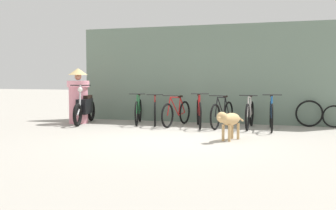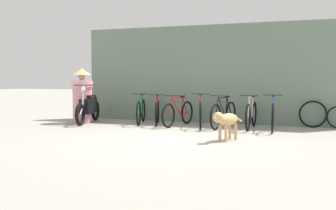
{
  "view_description": "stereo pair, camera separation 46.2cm",
  "coord_description": "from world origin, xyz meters",
  "px_view_note": "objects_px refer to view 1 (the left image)",
  "views": [
    {
      "loc": [
        2.3,
        -8.07,
        1.34
      ],
      "look_at": [
        -0.59,
        1.28,
        0.65
      ],
      "focal_mm": 42.0,
      "sensor_mm": 36.0,
      "label": 1
    },
    {
      "loc": [
        2.74,
        -7.92,
        1.34
      ],
      "look_at": [
        -0.59,
        1.28,
        0.65
      ],
      "focal_mm": 42.0,
      "sensor_mm": 36.0,
      "label": 2
    }
  ],
  "objects_px": {
    "stray_dog": "(229,120)",
    "person_in_robes": "(78,95)",
    "bicycle_3": "(199,113)",
    "bicycle_4": "(222,114)",
    "bicycle_2": "(176,113)",
    "spare_tire_right": "(334,116)",
    "motorcycle": "(85,108)",
    "bicycle_0": "(138,111)",
    "bicycle_1": "(155,112)",
    "spare_tire_left": "(309,114)",
    "bicycle_5": "(250,115)",
    "bicycle_6": "(271,115)"
  },
  "relations": [
    {
      "from": "bicycle_3",
      "to": "person_in_robes",
      "type": "height_order",
      "value": "person_in_robes"
    },
    {
      "from": "bicycle_3",
      "to": "bicycle_5",
      "type": "distance_m",
      "value": 1.34
    },
    {
      "from": "motorcycle",
      "to": "person_in_robes",
      "type": "relative_size",
      "value": 1.23
    },
    {
      "from": "bicycle_4",
      "to": "spare_tire_right",
      "type": "relative_size",
      "value": 2.82
    },
    {
      "from": "motorcycle",
      "to": "spare_tire_right",
      "type": "distance_m",
      "value": 6.92
    },
    {
      "from": "spare_tire_right",
      "to": "stray_dog",
      "type": "bearing_deg",
      "value": -128.37
    },
    {
      "from": "bicycle_6",
      "to": "bicycle_4",
      "type": "bearing_deg",
      "value": -98.77
    },
    {
      "from": "bicycle_2",
      "to": "bicycle_4",
      "type": "distance_m",
      "value": 1.28
    },
    {
      "from": "person_in_robes",
      "to": "spare_tire_right",
      "type": "bearing_deg",
      "value": -137.63
    },
    {
      "from": "person_in_robes",
      "to": "bicycle_6",
      "type": "bearing_deg",
      "value": -145.38
    },
    {
      "from": "bicycle_1",
      "to": "bicycle_6",
      "type": "distance_m",
      "value": 3.22
    },
    {
      "from": "bicycle_2",
      "to": "spare_tire_left",
      "type": "height_order",
      "value": "bicycle_2"
    },
    {
      "from": "person_in_robes",
      "to": "spare_tire_right",
      "type": "distance_m",
      "value": 7.15
    },
    {
      "from": "spare_tire_left",
      "to": "bicycle_5",
      "type": "bearing_deg",
      "value": -152.6
    },
    {
      "from": "bicycle_3",
      "to": "bicycle_4",
      "type": "height_order",
      "value": "bicycle_3"
    },
    {
      "from": "bicycle_1",
      "to": "person_in_robes",
      "type": "bearing_deg",
      "value": -100.21
    },
    {
      "from": "bicycle_0",
      "to": "motorcycle",
      "type": "height_order",
      "value": "motorcycle"
    },
    {
      "from": "bicycle_5",
      "to": "spare_tire_left",
      "type": "xyz_separation_m",
      "value": [
        1.51,
        0.78,
        -0.0
      ]
    },
    {
      "from": "spare_tire_left",
      "to": "spare_tire_right",
      "type": "xyz_separation_m",
      "value": [
        0.63,
        0.02,
        -0.06
      ]
    },
    {
      "from": "bicycle_2",
      "to": "spare_tire_right",
      "type": "distance_m",
      "value": 4.22
    },
    {
      "from": "bicycle_5",
      "to": "bicycle_6",
      "type": "height_order",
      "value": "bicycle_6"
    },
    {
      "from": "stray_dog",
      "to": "bicycle_2",
      "type": "bearing_deg",
      "value": -119.95
    },
    {
      "from": "bicycle_3",
      "to": "bicycle_6",
      "type": "xyz_separation_m",
      "value": [
        1.89,
        -0.06,
        0.0
      ]
    },
    {
      "from": "bicycle_1",
      "to": "person_in_robes",
      "type": "distance_m",
      "value": 2.32
    },
    {
      "from": "bicycle_4",
      "to": "bicycle_6",
      "type": "bearing_deg",
      "value": 96.08
    },
    {
      "from": "bicycle_1",
      "to": "spare_tire_left",
      "type": "relative_size",
      "value": 2.14
    },
    {
      "from": "bicycle_0",
      "to": "bicycle_2",
      "type": "relative_size",
      "value": 0.95
    },
    {
      "from": "bicycle_5",
      "to": "bicycle_3",
      "type": "bearing_deg",
      "value": -83.69
    },
    {
      "from": "bicycle_5",
      "to": "spare_tire_left",
      "type": "height_order",
      "value": "bicycle_5"
    },
    {
      "from": "motorcycle",
      "to": "stray_dog",
      "type": "distance_m",
      "value": 4.84
    },
    {
      "from": "spare_tire_left",
      "to": "bicycle_6",
      "type": "bearing_deg",
      "value": -134.49
    },
    {
      "from": "stray_dog",
      "to": "person_in_robes",
      "type": "bearing_deg",
      "value": -91.73
    },
    {
      "from": "motorcycle",
      "to": "spare_tire_left",
      "type": "bearing_deg",
      "value": 87.27
    },
    {
      "from": "stray_dog",
      "to": "person_in_robes",
      "type": "height_order",
      "value": "person_in_robes"
    },
    {
      "from": "bicycle_5",
      "to": "spare_tire_left",
      "type": "distance_m",
      "value": 1.7
    },
    {
      "from": "spare_tire_left",
      "to": "bicycle_1",
      "type": "bearing_deg",
      "value": -170.14
    },
    {
      "from": "bicycle_0",
      "to": "bicycle_5",
      "type": "relative_size",
      "value": 0.95
    },
    {
      "from": "bicycle_3",
      "to": "spare_tire_left",
      "type": "relative_size",
      "value": 2.36
    },
    {
      "from": "bicycle_5",
      "to": "motorcycle",
      "type": "height_order",
      "value": "motorcycle"
    },
    {
      "from": "spare_tire_right",
      "to": "bicycle_5",
      "type": "bearing_deg",
      "value": -159.44
    },
    {
      "from": "bicycle_0",
      "to": "bicycle_2",
      "type": "distance_m",
      "value": 1.19
    },
    {
      "from": "bicycle_0",
      "to": "bicycle_6",
      "type": "relative_size",
      "value": 0.96
    },
    {
      "from": "person_in_robes",
      "to": "spare_tire_right",
      "type": "xyz_separation_m",
      "value": [
        7.04,
        1.09,
        -0.51
      ]
    },
    {
      "from": "bicycle_3",
      "to": "person_in_robes",
      "type": "bearing_deg",
      "value": -103.18
    },
    {
      "from": "bicycle_0",
      "to": "spare_tire_left",
      "type": "height_order",
      "value": "bicycle_0"
    },
    {
      "from": "bicycle_4",
      "to": "person_in_robes",
      "type": "bearing_deg",
      "value": -76.71
    },
    {
      "from": "bicycle_0",
      "to": "bicycle_3",
      "type": "xyz_separation_m",
      "value": [
        1.84,
        -0.21,
        0.02
      ]
    },
    {
      "from": "bicycle_2",
      "to": "bicycle_3",
      "type": "distance_m",
      "value": 0.66
    },
    {
      "from": "bicycle_0",
      "to": "spare_tire_left",
      "type": "bearing_deg",
      "value": 82.63
    },
    {
      "from": "bicycle_4",
      "to": "spare_tire_right",
      "type": "distance_m",
      "value": 2.99
    }
  ]
}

